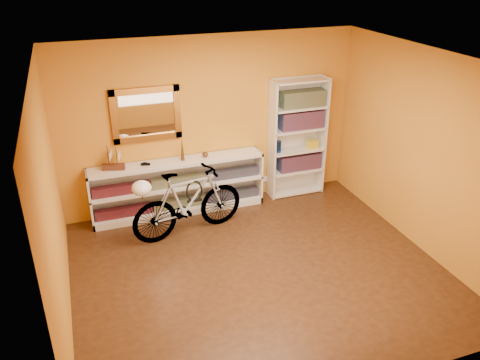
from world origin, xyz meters
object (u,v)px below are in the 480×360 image
object	(u,v)px
bicycle	(188,202)
helmet	(142,188)
bookcase	(297,138)
console_unit	(179,187)

from	to	relation	value
bicycle	helmet	size ratio (longest dim) A/B	6.39
bicycle	bookcase	bearing A→B (deg)	-81.46
console_unit	bookcase	world-z (taller)	bookcase
bookcase	bicycle	xyz separation A→B (m)	(-1.96, -0.67, -0.46)
bicycle	helmet	world-z (taller)	bicycle
console_unit	helmet	size ratio (longest dim) A/B	9.93
bookcase	bicycle	distance (m)	2.12
bookcase	console_unit	bearing A→B (deg)	-179.27
bicycle	helmet	xyz separation A→B (m)	(-0.63, -0.11, 0.37)
console_unit	helmet	bearing A→B (deg)	-130.11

